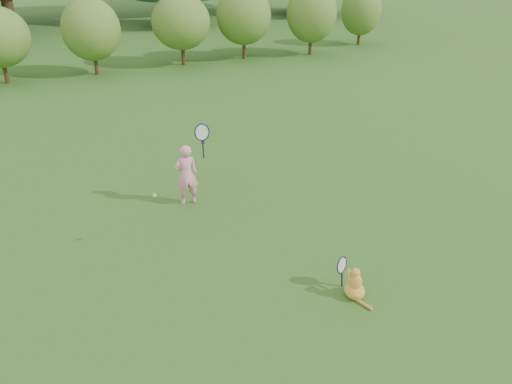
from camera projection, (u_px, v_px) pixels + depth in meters
ground at (268, 255)px, 7.81m from camera, size 100.00×100.00×0.00m
shrub_row at (91, 35)px, 17.47m from camera, size 28.00×3.00×2.80m
child at (187, 174)px, 9.07m from camera, size 0.65×0.36×1.74m
cat at (355, 282)px, 6.81m from camera, size 0.41×0.62×0.64m
tennis_ball at (154, 195)px, 7.51m from camera, size 0.06×0.06×0.06m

